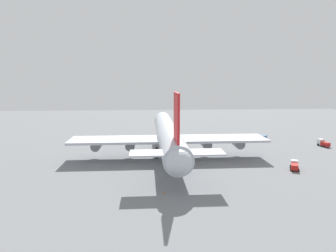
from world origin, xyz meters
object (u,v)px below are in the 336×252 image
at_px(cargo_loader, 294,165).
at_px(catering_truck, 192,137).
at_px(cargo_airplane, 168,135).
at_px(maintenance_van, 323,143).
at_px(cargo_container_fore, 264,137).
at_px(safety_cone_nose, 169,136).
at_px(safety_cone_tail, 164,192).

xyz_separation_m(cargo_loader, catering_truck, (42.32, 21.55, -0.02)).
bearing_deg(cargo_airplane, maintenance_van, -80.11).
height_order(cargo_airplane, cargo_container_fore, cargo_airplane).
bearing_deg(safety_cone_nose, cargo_container_fore, -102.08).
relative_size(catering_truck, safety_cone_tail, 7.52).
xyz_separation_m(maintenance_van, cargo_container_fore, (13.99, 16.40, -0.37)).
bearing_deg(catering_truck, maintenance_van, -109.24).
bearing_deg(cargo_loader, safety_cone_tail, 112.38).
relative_size(cargo_loader, safety_cone_tail, 9.72).
relative_size(cargo_loader, safety_cone_nose, 6.39).
bearing_deg(safety_cone_nose, cargo_loader, -148.05).
xyz_separation_m(maintenance_van, catering_truck, (15.82, 45.31, -0.10)).
height_order(maintenance_van, safety_cone_tail, maintenance_van).
xyz_separation_m(cargo_loader, cargo_container_fore, (40.50, -7.36, -0.29)).
height_order(catering_truck, cargo_container_fore, catering_truck).
bearing_deg(maintenance_van, cargo_loader, 138.13).
distance_m(maintenance_van, catering_truck, 47.99).
relative_size(cargo_loader, maintenance_van, 1.05).
distance_m(cargo_loader, cargo_container_fore, 41.16).
bearing_deg(safety_cone_tail, cargo_container_fore, -38.05).
height_order(catering_truck, safety_cone_nose, catering_truck).
relative_size(cargo_loader, catering_truck, 1.29).
relative_size(cargo_airplane, maintenance_van, 13.69).
bearing_deg(catering_truck, safety_cone_nose, 54.49).
relative_size(maintenance_van, catering_truck, 1.23).
xyz_separation_m(safety_cone_nose, safety_cone_tail, (-63.34, 5.62, -0.15)).
xyz_separation_m(maintenance_van, safety_cone_tail, (-41.29, 59.66, -0.89)).
bearing_deg(cargo_airplane, cargo_container_fore, -59.30).
bearing_deg(cargo_loader, maintenance_van, -41.87).
xyz_separation_m(cargo_airplane, safety_cone_nose, (31.91, -2.52, -6.41)).
bearing_deg(maintenance_van, cargo_container_fore, 49.53).
height_order(cargo_loader, cargo_container_fore, cargo_loader).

